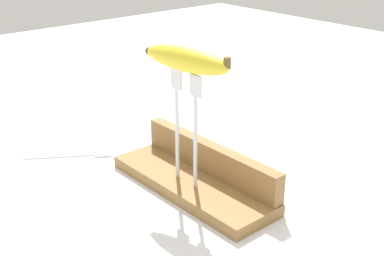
% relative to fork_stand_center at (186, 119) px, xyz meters
% --- Properties ---
extents(ground_plane, '(3.00, 3.00, 0.00)m').
position_rel_fork_stand_center_xyz_m(ground_plane, '(0.00, 0.01, -0.14)').
color(ground_plane, silver).
extents(wooden_board, '(0.34, 0.11, 0.02)m').
position_rel_fork_stand_center_xyz_m(wooden_board, '(0.00, 0.01, -0.13)').
color(wooden_board, olive).
rests_on(wooden_board, ground).
extents(board_backstop, '(0.34, 0.02, 0.06)m').
position_rel_fork_stand_center_xyz_m(board_backstop, '(0.00, 0.06, -0.09)').
color(board_backstop, olive).
rests_on(board_backstop, wooden_board).
extents(fork_stand_center, '(0.08, 0.01, 0.20)m').
position_rel_fork_stand_center_xyz_m(fork_stand_center, '(0.00, 0.00, 0.00)').
color(fork_stand_center, silver).
rests_on(fork_stand_center, wooden_board).
extents(banana_raised_center, '(0.18, 0.06, 0.04)m').
position_rel_fork_stand_center_xyz_m(banana_raised_center, '(-0.00, -0.00, 0.10)').
color(banana_raised_center, yellow).
rests_on(banana_raised_center, fork_stand_center).
extents(fork_fallen_near, '(0.11, 0.16, 0.01)m').
position_rel_fork_stand_center_xyz_m(fork_fallen_near, '(-0.26, -0.07, -0.14)').
color(fork_fallen_near, silver).
rests_on(fork_fallen_near, ground).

